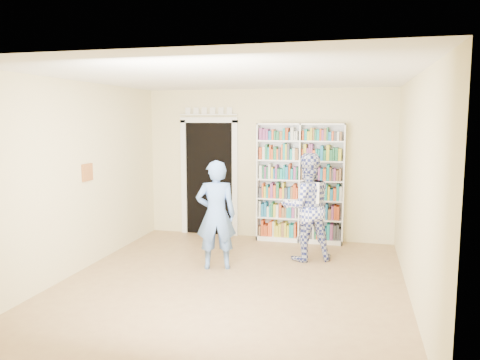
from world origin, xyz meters
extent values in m
plane|color=#8F6845|center=(0.00, 0.00, 0.00)|extent=(5.00, 5.00, 0.00)
plane|color=white|center=(0.00, 0.00, 2.70)|extent=(5.00, 5.00, 0.00)
plane|color=beige|center=(0.00, 2.50, 1.35)|extent=(4.50, 0.00, 4.50)
plane|color=beige|center=(-2.25, 0.00, 1.35)|extent=(0.00, 5.00, 5.00)
plane|color=beige|center=(2.25, 0.00, 1.35)|extent=(0.00, 5.00, 5.00)
cube|color=white|center=(0.62, 2.34, 1.05)|extent=(1.52, 0.29, 2.10)
cube|color=white|center=(0.62, 2.34, 1.05)|extent=(0.02, 0.29, 2.10)
cube|color=black|center=(-1.10, 2.48, 1.05)|extent=(0.90, 0.03, 2.10)
cube|color=white|center=(-1.60, 2.47, 1.05)|extent=(0.10, 0.06, 2.20)
cube|color=white|center=(-0.60, 2.47, 1.05)|extent=(0.10, 0.06, 2.20)
cube|color=white|center=(-1.10, 2.47, 2.15)|extent=(1.10, 0.06, 0.10)
cube|color=white|center=(-1.10, 2.46, 2.25)|extent=(1.10, 0.08, 0.02)
cube|color=brown|center=(-2.23, 0.20, 1.40)|extent=(0.03, 0.25, 0.25)
imported|color=#5B84CC|center=(-0.38, 0.54, 0.79)|extent=(0.67, 0.54, 1.59)
imported|color=navy|center=(0.85, 1.28, 0.83)|extent=(0.98, 0.89, 1.66)
cube|color=white|center=(0.94, 1.11, 1.08)|extent=(0.22, 0.06, 0.32)
camera|label=1|loc=(1.56, -5.81, 2.18)|focal=35.00mm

